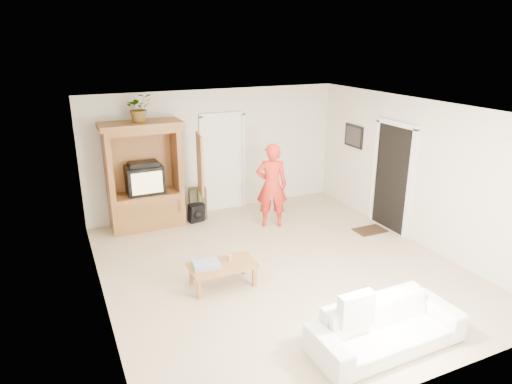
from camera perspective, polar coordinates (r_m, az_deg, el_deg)
floor at (r=7.62m, az=3.01°, el=-9.39°), size 6.00×6.00×0.00m
ceiling at (r=6.79m, az=3.39°, el=10.34°), size 6.00×6.00×0.00m
wall_back at (r=9.75m, az=-5.05°, el=5.09°), size 5.50×0.00×5.50m
wall_front at (r=4.88m, az=20.05°, el=-10.49°), size 5.50×0.00×5.50m
wall_left at (r=6.37m, az=-19.32°, el=-3.42°), size 0.00×6.00×6.00m
wall_right at (r=8.68m, az=19.50°, el=2.35°), size 0.00×6.00×6.00m
armoire at (r=9.14m, az=-13.58°, el=1.16°), size 1.82×1.14×2.10m
door_back at (r=9.84m, az=-4.12°, el=3.56°), size 0.85×0.05×2.04m
doorway_right at (r=9.16m, az=16.65°, el=1.65°), size 0.05×0.90×2.04m
framed_picture at (r=10.00m, az=12.13°, el=6.85°), size 0.03×0.60×0.48m
doormat at (r=9.23m, az=14.06°, el=-4.66°), size 0.60×0.40×0.02m
plant at (r=8.79m, az=-14.42°, el=10.16°), size 0.51×0.45×0.53m
man at (r=8.94m, az=1.97°, el=0.83°), size 0.72×0.61×1.68m
sofa at (r=5.94m, az=16.01°, el=-15.93°), size 1.93×0.79×0.56m
coffee_table at (r=6.97m, az=-4.21°, el=-9.28°), size 1.00×0.56×0.37m
towel at (r=6.85m, az=-6.23°, el=-9.01°), size 0.41×0.32×0.08m
candle at (r=7.00m, az=-3.31°, el=-8.20°), size 0.08×0.08×0.10m
backpack_black at (r=9.39m, az=-7.47°, el=-2.64°), size 0.34×0.24×0.38m
backpack_olive at (r=9.53m, az=-7.29°, el=-1.43°), size 0.38×0.31×0.65m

